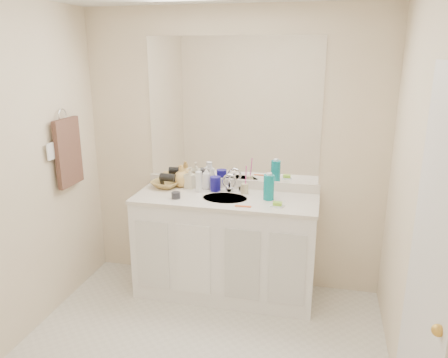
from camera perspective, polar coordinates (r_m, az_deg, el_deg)
wall_back at (r=3.78m, az=1.12°, el=3.54°), size 2.60×0.02×2.40m
wall_front at (r=1.51m, az=-21.05°, el=-18.57°), size 2.60×0.02×2.40m
wall_right at (r=2.51m, az=24.72°, el=-4.74°), size 0.02×2.60×2.40m
vanity_cabinet at (r=3.78m, az=0.17°, el=-8.93°), size 1.50×0.55×0.85m
countertop at (r=3.61m, az=0.18°, el=-2.60°), size 1.52×0.57×0.03m
backsplash at (r=3.83m, az=1.05°, el=-0.59°), size 1.52×0.03×0.08m
sink_basin at (r=3.59m, az=0.11°, el=-2.66°), size 0.37×0.37×0.02m
faucet at (r=3.74m, az=0.73°, el=-0.81°), size 0.02×0.02×0.11m
mirror at (r=3.71m, az=1.13°, el=8.96°), size 1.48×0.01×1.20m
blue_mug at (r=3.75m, az=-1.13°, el=-0.63°), size 0.12×0.12×0.13m
tan_cup at (r=3.69m, az=2.70°, el=-1.26°), size 0.07×0.07×0.08m
toothbrush at (r=3.65m, az=2.87°, el=0.34°), size 0.02×0.04×0.19m
mouthwash_bottle at (r=3.54m, az=5.87°, el=-1.09°), size 0.11×0.11×0.21m
soap_dish at (r=3.41m, az=7.00°, el=-3.51°), size 0.11×0.10×0.01m
green_soap at (r=3.40m, az=7.01°, el=-3.21°), size 0.07×0.05×0.02m
orange_comb at (r=3.39m, az=2.50°, el=-3.58°), size 0.13×0.03×0.01m
dark_jar at (r=3.59m, az=-6.29°, el=-2.13°), size 0.09×0.09×0.05m
extra_white_bottle at (r=3.72m, az=-3.30°, el=-0.36°), size 0.07×0.07×0.18m
soap_bottle_white at (r=3.80m, az=-2.32°, el=0.15°), size 0.09×0.09×0.20m
soap_bottle_cream at (r=3.83m, az=-4.44°, el=0.17°), size 0.10×0.11×0.19m
soap_bottle_yellow at (r=3.88m, az=-5.58°, el=0.41°), size 0.20×0.20×0.19m
wicker_basket at (r=3.89m, az=-7.57°, el=-0.64°), size 0.30×0.30×0.06m
hair_dryer at (r=3.86m, az=-7.32°, el=0.19°), size 0.15×0.09×0.07m
towel_ring at (r=3.72m, az=-20.37°, el=7.82°), size 0.01×0.11×0.11m
hand_towel at (r=3.76m, az=-19.66°, el=3.31°), size 0.04×0.32×0.55m
switch_plate at (r=3.60m, az=-21.72°, el=3.36°), size 0.01×0.08×0.13m
door at (r=2.32m, az=25.24°, el=-11.99°), size 0.02×0.82×2.00m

